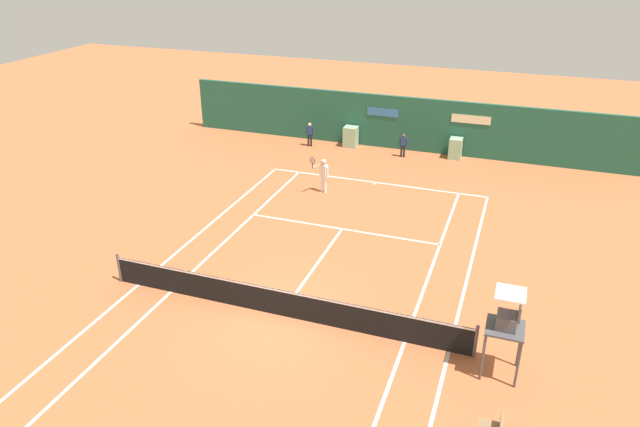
# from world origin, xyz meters

# --- Properties ---
(ground_plane) EXTENTS (80.00, 80.00, 0.01)m
(ground_plane) POSITION_xyz_m (-0.00, 0.58, 0.00)
(ground_plane) COLOR #BC6038
(tennis_net) EXTENTS (12.10, 0.10, 1.07)m
(tennis_net) POSITION_xyz_m (0.00, 0.00, 0.51)
(tennis_net) COLOR #4C4C51
(tennis_net) RESTS_ON ground_plane
(sponsor_back_wall) EXTENTS (25.00, 1.02, 2.97)m
(sponsor_back_wall) POSITION_xyz_m (0.00, 16.97, 1.43)
(sponsor_back_wall) COLOR #1E5642
(sponsor_back_wall) RESTS_ON ground_plane
(umpire_chair) EXTENTS (1.00, 1.00, 2.59)m
(umpire_chair) POSITION_xyz_m (6.72, -0.44, 1.65)
(umpire_chair) COLOR #47474C
(umpire_chair) RESTS_ON ground_plane
(player_on_baseline) EXTENTS (0.79, 0.65, 1.82)m
(player_on_baseline) POSITION_xyz_m (-1.99, 9.71, 0.96)
(player_on_baseline) COLOR white
(player_on_baseline) RESTS_ON ground_plane
(ball_kid_centre_post) EXTENTS (0.45, 0.21, 1.36)m
(ball_kid_centre_post) POSITION_xyz_m (-4.92, 15.71, 0.78)
(ball_kid_centre_post) COLOR black
(ball_kid_centre_post) RESTS_ON ground_plane
(ball_kid_left_post) EXTENTS (0.43, 0.19, 1.30)m
(ball_kid_left_post) POSITION_xyz_m (0.44, 15.71, 0.75)
(ball_kid_left_post) COLOR black
(ball_kid_left_post) RESTS_ON ground_plane
(tennis_ball_near_service_line) EXTENTS (0.07, 0.07, 0.07)m
(tennis_ball_near_service_line) POSITION_xyz_m (0.55, 6.40, 0.03)
(tennis_ball_near_service_line) COLOR #CCE033
(tennis_ball_near_service_line) RESTS_ON ground_plane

